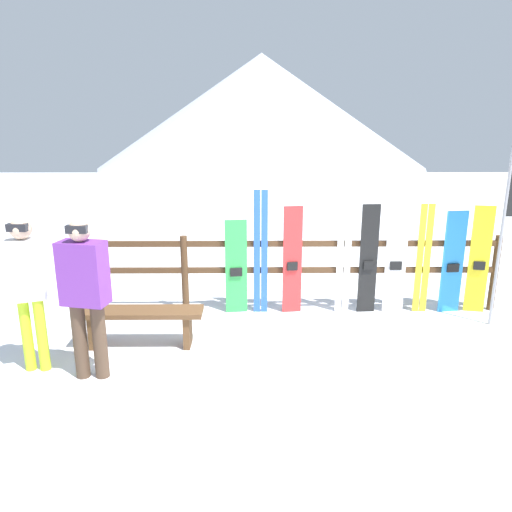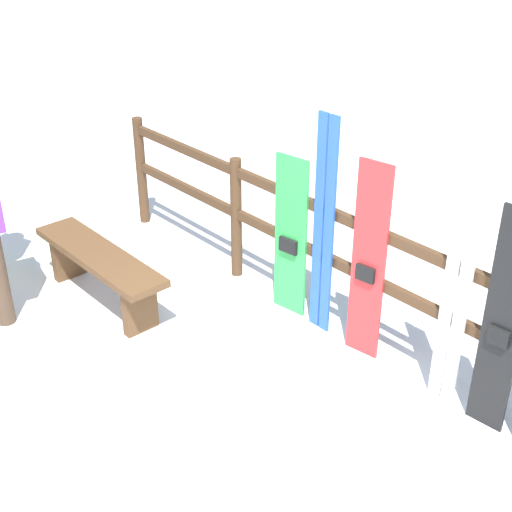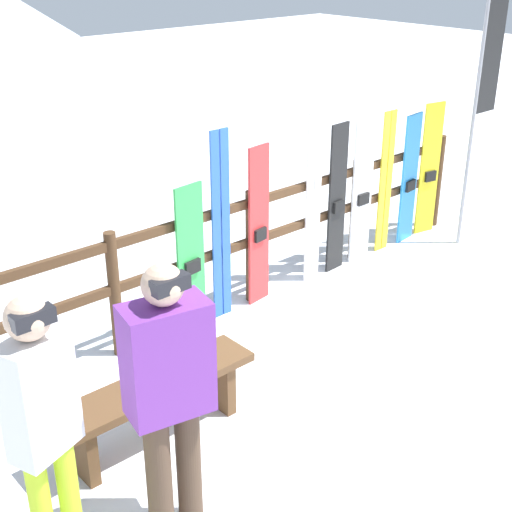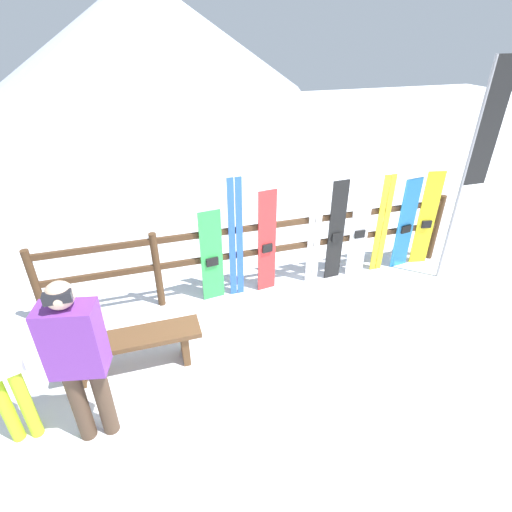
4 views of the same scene
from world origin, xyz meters
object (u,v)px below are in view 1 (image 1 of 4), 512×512
Objects in this scene: snowboard_yellow at (479,260)px; snowboard_red at (292,261)px; bench at (140,319)px; snowboard_green at (236,267)px; snowboard_black_stripe at (368,260)px; ski_pair_white at (344,254)px; person_white at (27,282)px; ski_pair_blue at (261,253)px; snowboard_blue at (453,263)px; ski_pair_yellow at (423,259)px; person_purple at (85,289)px; snowboard_white at (396,260)px.

snowboard_red is at bearing -180.00° from snowboard_yellow.
bench is 4.71m from snowboard_yellow.
bench is 1.61m from snowboard_green.
snowboard_black_stripe reaches higher than snowboard_green.
snowboard_black_stripe is at bearing -0.55° from ski_pair_white.
ski_pair_white is at bearing 179.45° from snowboard_black_stripe.
person_white is at bearing -155.39° from ski_pair_white.
snowboard_green is at bearing -179.41° from ski_pair_blue.
snowboard_yellow is (1.91, -0.00, -0.10)m from ski_pair_white.
snowboard_green is 1.53m from ski_pair_white.
bench is 0.86× the size of ski_pair_blue.
snowboard_yellow is (3.43, 0.00, 0.10)m from snowboard_green.
ski_pair_blue is (0.34, 0.00, 0.21)m from snowboard_green.
person_white is 5.50m from snowboard_blue.
ski_pair_white reaches higher than snowboard_yellow.
ski_pair_white reaches higher than person_white.
ski_pair_yellow is at bearing 179.76° from snowboard_yellow.
snowboard_red is at bearing -179.73° from ski_pair_white.
bench is 1.03× the size of snowboard_blue.
person_purple is at bearing -135.04° from ski_pair_blue.
bench is 0.98× the size of snowboard_yellow.
person_purple is 5.27m from snowboard_yellow.
ski_pair_white is 1.12× the size of snowboard_white.
bench is 0.87× the size of person_purple.
snowboard_white is at bearing -179.51° from ski_pair_yellow.
person_white is 1.27× the size of snowboard_green.
person_white is at bearing -146.11° from ski_pair_blue.
ski_pair_white is 1.10× the size of ski_pair_yellow.
snowboard_red is 1.46m from snowboard_white.
snowboard_green is at bearing -179.87° from ski_pair_white.
ski_pair_yellow is at bearing 0.25° from snowboard_black_stripe.
snowboard_red is 0.73m from ski_pair_white.
snowboard_red is 1.05× the size of snowboard_blue.
snowboard_black_stripe reaches higher than snowboard_white.
bench is 1.12× the size of snowboard_green.
bench is 0.96× the size of ski_pair_yellow.
ski_pair_yellow is (0.39, 0.00, 0.02)m from snowboard_white.
snowboard_white is (3.75, 1.84, -0.23)m from person_purple.
ski_pair_white is at bearing 180.00° from ski_pair_yellow.
snowboard_red is at bearing 29.48° from bench.
ski_pair_white is 1.92m from snowboard_yellow.
ski_pair_blue is 1.13× the size of snowboard_black_stripe.
ski_pair_yellow reaches higher than snowboard_blue.
person_white reaches higher than snowboard_yellow.
ski_pair_yellow is at bearing 24.02° from person_purple.
person_white reaches higher than snowboard_blue.
snowboard_yellow is at bearing 20.49° from person_purple.
snowboard_blue is 0.37m from snowboard_yellow.
ski_pair_white reaches higher than snowboard_green.
snowboard_white reaches higher than snowboard_green.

